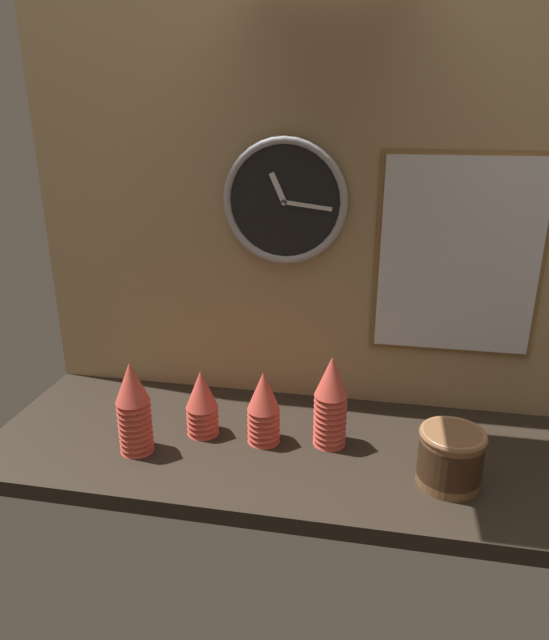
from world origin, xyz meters
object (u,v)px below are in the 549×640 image
wall_clock (285,202)px  cup_stack_left (134,407)px  menu_board (459,257)px  cup_stack_center (264,407)px  cup_stack_center_left (202,402)px  bowl_stack_right (450,456)px  cup_stack_center_right (331,401)px

wall_clock → cup_stack_left: bearing=-131.5°
wall_clock → menu_board: size_ratio=0.62×
menu_board → cup_stack_center: bearing=-150.7°
cup_stack_center_left → bowl_stack_right: size_ratio=1.22×
cup_stack_center_left → bowl_stack_right: bearing=-9.6°
bowl_stack_right → cup_stack_center: bearing=168.2°
cup_stack_center_right → menu_board: 0.48m
cup_stack_center_left → cup_stack_center_right: 0.32m
cup_stack_center_left → bowl_stack_right: (0.59, -0.10, -0.02)m
cup_stack_center_left → cup_stack_left: size_ratio=0.75×
bowl_stack_right → menu_board: (0.01, 0.34, 0.36)m
cup_stack_center → cup_stack_center_right: size_ratio=0.81×
bowl_stack_right → wall_clock: (-0.43, 0.33, 0.49)m
cup_stack_left → cup_stack_center: bearing=18.4°
cup_stack_center_left → wall_clock: (0.17, 0.23, 0.47)m
cup_stack_center_right → cup_stack_left: bearing=-165.5°
cup_stack_center_left → cup_stack_left: (-0.13, -0.11, 0.03)m
cup_stack_center → menu_board: bearing=29.3°
cup_stack_left → cup_stack_center_right: same height
cup_stack_center_right → wall_clock: wall_clock is taller
menu_board → cup_stack_center_left: bearing=-158.4°
cup_stack_left → cup_stack_center_right: bearing=14.5°
cup_stack_center_right → wall_clock: 0.51m
cup_stack_center_left → bowl_stack_right: cup_stack_center_left is taller
cup_stack_center → bowl_stack_right: size_ratio=1.32×
cup_stack_center_left → cup_stack_center: size_ratio=0.92×
cup_stack_center_left → wall_clock: size_ratio=0.54×
cup_stack_left → wall_clock: 0.63m
wall_clock → cup_stack_center_left: bearing=-125.8°
bowl_stack_right → menu_board: size_ratio=0.28×
cup_stack_center → menu_board: 0.61m
cup_stack_center → cup_stack_center_right: 0.16m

